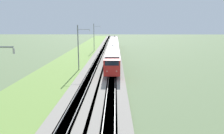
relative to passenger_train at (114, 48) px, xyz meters
name	(u,v)px	position (x,y,z in m)	size (l,w,h in m)	color
ballast_main	(97,61)	(-12.27, 4.04, -2.18)	(240.00, 4.40, 0.30)	gray
ballast_adjacent	(113,61)	(-12.27, 0.00, -2.18)	(240.00, 4.40, 0.30)	gray
track_main	(97,61)	(-12.27, 4.04, -2.17)	(240.00, 1.57, 0.45)	#4C4238
track_adjacent	(113,61)	(-12.27, 0.00, -2.17)	(240.00, 1.57, 0.45)	#4C4238
grass_verge	(73,62)	(-12.27, 10.27, -2.27)	(240.00, 10.73, 0.12)	olive
passenger_train	(114,48)	(0.00, 0.00, 0.00)	(63.40, 2.90, 4.99)	red
catenary_mast_mid	(78,47)	(-22.46, 6.95, 2.45)	(0.22, 2.56, 9.26)	slate
catenary_mast_far	(94,37)	(10.74, 6.95, 2.60)	(0.22, 2.56, 9.58)	slate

